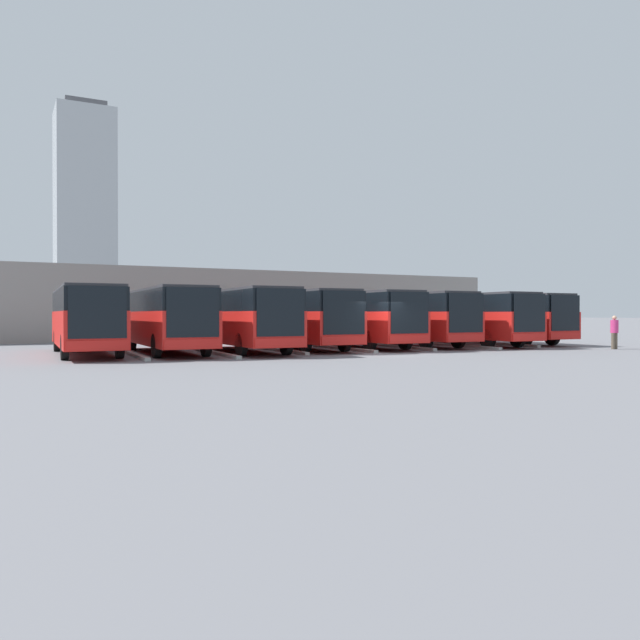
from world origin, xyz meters
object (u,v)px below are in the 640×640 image
(bus_2, at_px, (408,317))
(bus_3, at_px, (357,317))
(bus_4, at_px, (298,317))
(bus_5, at_px, (241,317))
(bus_6, at_px, (166,317))
(pedestrian, at_px, (614,331))
(bus_7, at_px, (86,317))
(bus_0, at_px, (501,317))
(bus_1, at_px, (465,317))

(bus_2, relative_size, bus_3, 1.00)
(bus_4, height_order, bus_5, same)
(bus_6, height_order, pedestrian, bus_6)
(bus_5, relative_size, bus_7, 1.00)
(bus_6, bearing_deg, bus_2, -176.92)
(bus_0, bearing_deg, bus_1, 14.48)
(bus_2, bearing_deg, bus_7, 1.27)
(bus_2, bearing_deg, bus_0, -178.35)
(bus_1, bearing_deg, bus_6, 0.19)
(bus_1, distance_m, bus_2, 3.74)
(bus_0, distance_m, bus_2, 7.29)
(bus_4, relative_size, bus_6, 1.00)
(bus_1, height_order, bus_7, same)
(bus_0, bearing_deg, bus_3, 2.27)
(bus_3, relative_size, bus_7, 1.00)
(bus_6, bearing_deg, bus_5, 172.07)
(bus_3, bearing_deg, bus_4, -0.09)
(bus_2, distance_m, bus_5, 10.97)
(bus_5, distance_m, bus_7, 7.37)
(bus_4, relative_size, bus_5, 1.00)
(bus_0, bearing_deg, pedestrian, 96.50)
(bus_2, relative_size, bus_7, 1.00)
(bus_1, relative_size, bus_4, 1.00)
(bus_5, distance_m, pedestrian, 20.15)
(bus_0, distance_m, bus_6, 21.86)
(bus_6, xyz_separation_m, pedestrian, (-22.53, 7.60, -0.77))
(bus_6, height_order, bus_7, same)
(bus_7, bearing_deg, bus_1, 179.16)
(bus_0, bearing_deg, bus_4, 1.68)
(bus_1, bearing_deg, bus_3, -3.93)
(pedestrian, bearing_deg, bus_0, 87.33)
(bus_4, bearing_deg, bus_2, -178.30)
(bus_5, height_order, pedestrian, bus_5)
(bus_4, distance_m, bus_5, 3.77)
(bus_0, xyz_separation_m, bus_4, (14.57, 0.01, 0.00))
(bus_2, xyz_separation_m, bus_3, (3.64, 0.12, 0.00))
(bus_1, distance_m, bus_4, 10.96)
(bus_0, relative_size, bus_1, 1.00)
(bus_5, bearing_deg, pedestrian, 161.36)
(bus_0, bearing_deg, bus_7, 1.38)
(bus_6, relative_size, bus_7, 1.00)
(bus_2, distance_m, bus_3, 3.64)
(bus_1, bearing_deg, bus_2, -11.18)
(bus_4, xyz_separation_m, bus_7, (10.93, -0.13, 0.00))
(bus_6, xyz_separation_m, bus_7, (3.64, -0.48, 0.00))
(bus_4, xyz_separation_m, pedestrian, (-15.25, 7.96, -0.77))
(bus_7, bearing_deg, pedestrian, 164.49)
(bus_0, height_order, bus_5, same)
(bus_2, distance_m, pedestrian, 11.29)
(bus_6, bearing_deg, bus_0, -177.39)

